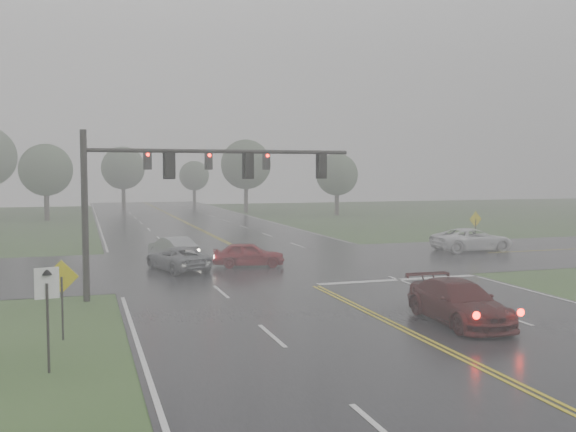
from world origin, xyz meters
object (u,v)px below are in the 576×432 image
object	(u,v)px
sedan_red	(249,267)
pickup_white	(472,251)
sedan_maroon	(459,323)
sedan_silver	(172,259)
car_grey	(177,271)
signal_gantry_far	(151,170)
signal_gantry_near	(171,182)

from	to	relation	value
sedan_red	pickup_white	distance (m)	16.24
sedan_maroon	sedan_silver	distance (m)	21.19
sedan_red	sedan_silver	distance (m)	5.81
sedan_maroon	pickup_white	distance (m)	21.49
car_grey	pickup_white	xyz separation A→B (m)	(20.10, 2.39, 0.00)
sedan_silver	pickup_white	size ratio (longest dim) A/B	0.76
pickup_white	signal_gantry_far	xyz separation A→B (m)	(-20.40, 7.88, 5.43)
car_grey	signal_gantry_far	size ratio (longest dim) A/B	0.32
pickup_white	car_grey	bearing A→B (deg)	97.04
sedan_maroon	signal_gantry_far	xyz separation A→B (m)	(-8.05, 25.47, 5.43)
sedan_red	signal_gantry_far	size ratio (longest dim) A/B	0.28
sedan_red	sedan_silver	world-z (taller)	sedan_red
pickup_white	signal_gantry_near	bearing A→B (deg)	114.25
sedan_silver	car_grey	distance (m)	4.68
pickup_white	sedan_red	bearing A→B (deg)	98.19
sedan_red	pickup_white	bearing A→B (deg)	-69.73
sedan_red	car_grey	xyz separation A→B (m)	(-4.02, -0.15, 0.00)
sedan_red	signal_gantry_far	xyz separation A→B (m)	(-4.31, 10.12, 5.43)
sedan_silver	signal_gantry_near	xyz separation A→B (m)	(-1.56, -11.76, 4.93)
sedan_maroon	signal_gantry_near	bearing A→B (deg)	140.39
signal_gantry_near	signal_gantry_far	distance (m)	17.40
sedan_silver	signal_gantry_far	distance (m)	7.83
pickup_white	signal_gantry_far	size ratio (longest dim) A/B	0.38
sedan_maroon	car_grey	size ratio (longest dim) A/B	1.11
pickup_white	signal_gantry_far	world-z (taller)	signal_gantry_far
sedan_maroon	signal_gantry_near	world-z (taller)	signal_gantry_near
sedan_maroon	signal_gantry_near	xyz separation A→B (m)	(-8.96, 8.10, 4.93)
sedan_red	car_grey	world-z (taller)	sedan_red
signal_gantry_near	car_grey	bearing A→B (deg)	80.36
car_grey	sedan_maroon	bearing A→B (deg)	99.43
sedan_red	signal_gantry_near	bearing A→B (deg)	156.54
car_grey	pickup_white	bearing A→B (deg)	169.18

